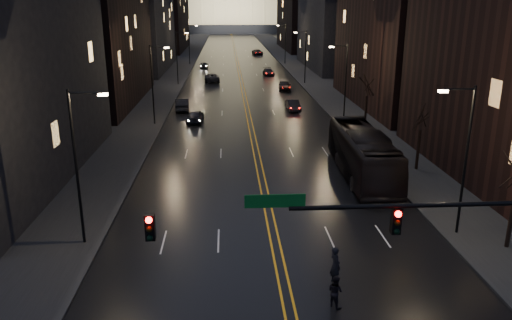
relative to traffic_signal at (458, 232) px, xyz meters
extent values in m
cube|color=black|center=(-5.91, 130.00, -5.09)|extent=(20.00, 320.00, 0.02)
cube|color=black|center=(-19.91, 130.00, -5.02)|extent=(8.00, 320.00, 0.16)
cube|color=black|center=(8.09, 130.00, -5.02)|extent=(8.00, 320.00, 0.16)
cube|color=orange|center=(-5.91, 130.00, -5.08)|extent=(0.62, 320.00, 0.01)
cube|color=black|center=(-26.91, 92.00, 4.90)|extent=(12.00, 34.00, 20.00)
cube|color=black|center=(-26.91, 140.00, 6.90)|extent=(12.00, 40.00, 24.00)
cube|color=black|center=(15.09, 92.00, 7.90)|extent=(12.00, 34.00, 26.00)
cube|color=black|center=(15.09, 140.00, 5.90)|extent=(12.00, 40.00, 22.00)
cube|color=black|center=(-5.91, 250.00, -3.10)|extent=(90.00, 50.00, 4.00)
cylinder|color=black|center=(-0.41, 0.00, 1.10)|extent=(12.00, 0.18, 0.18)
cube|color=black|center=(-11.41, 0.00, 0.50)|extent=(0.35, 0.30, 1.00)
cube|color=black|center=(-2.41, 0.00, 0.50)|extent=(0.35, 0.30, 1.00)
sphere|color=#FF0705|center=(-11.41, -0.18, 0.85)|extent=(0.24, 0.24, 0.24)
sphere|color=#FF0705|center=(-2.41, -0.18, 0.85)|extent=(0.24, 0.24, 0.24)
cube|color=#053F14|center=(-6.91, 0.00, 1.40)|extent=(2.20, 0.06, 0.50)
cylinder|color=black|center=(5.09, 10.00, -0.60)|extent=(0.16, 0.16, 9.00)
cylinder|color=black|center=(4.19, 10.00, 3.70)|extent=(1.80, 0.10, 0.10)
cube|color=#F7C894|center=(3.29, 10.00, 3.60)|extent=(0.50, 0.25, 0.15)
cylinder|color=black|center=(-16.91, 10.00, -0.60)|extent=(0.16, 0.16, 9.00)
cylinder|color=black|center=(-16.01, 10.00, 3.70)|extent=(1.80, 0.10, 0.10)
cube|color=#F7C894|center=(-15.11, 10.00, 3.60)|extent=(0.50, 0.25, 0.15)
cylinder|color=black|center=(5.09, 40.00, -0.60)|extent=(0.16, 0.16, 9.00)
cylinder|color=black|center=(4.19, 40.00, 3.70)|extent=(1.80, 0.10, 0.10)
cube|color=#F7C894|center=(3.29, 40.00, 3.60)|extent=(0.50, 0.25, 0.15)
cylinder|color=black|center=(-16.91, 40.00, -0.60)|extent=(0.16, 0.16, 9.00)
cylinder|color=black|center=(-16.01, 40.00, 3.70)|extent=(1.80, 0.10, 0.10)
cube|color=#F7C894|center=(-15.11, 40.00, 3.60)|extent=(0.50, 0.25, 0.15)
cylinder|color=black|center=(5.09, 70.00, -0.60)|extent=(0.16, 0.16, 9.00)
cylinder|color=black|center=(4.19, 70.00, 3.70)|extent=(1.80, 0.10, 0.10)
cube|color=#F7C894|center=(3.29, 70.00, 3.60)|extent=(0.50, 0.25, 0.15)
cylinder|color=black|center=(-16.91, 70.00, -0.60)|extent=(0.16, 0.16, 9.00)
cylinder|color=black|center=(-16.01, 70.00, 3.70)|extent=(1.80, 0.10, 0.10)
cube|color=#F7C894|center=(-15.11, 70.00, 3.60)|extent=(0.50, 0.25, 0.15)
cylinder|color=black|center=(5.09, 100.00, -0.60)|extent=(0.16, 0.16, 9.00)
cylinder|color=black|center=(4.19, 100.00, 3.70)|extent=(1.80, 0.10, 0.10)
cube|color=#F7C894|center=(3.29, 100.00, 3.60)|extent=(0.50, 0.25, 0.15)
cylinder|color=black|center=(-16.91, 100.00, -0.60)|extent=(0.16, 0.16, 9.00)
cylinder|color=black|center=(-16.01, 100.00, 3.70)|extent=(1.80, 0.10, 0.10)
cube|color=#F7C894|center=(-15.11, 100.00, 3.60)|extent=(0.50, 0.25, 0.15)
cylinder|color=black|center=(7.09, 8.00, -3.35)|extent=(0.24, 0.24, 3.50)
cylinder|color=black|center=(7.09, 22.00, -3.35)|extent=(0.24, 0.24, 3.50)
cylinder|color=black|center=(7.09, 38.00, -3.35)|extent=(0.24, 0.24, 3.50)
imported|color=black|center=(2.18, 21.04, -3.22)|extent=(3.61, 13.63, 3.77)
imported|color=black|center=(-12.31, 41.04, -4.33)|extent=(1.99, 4.59, 1.54)
imported|color=black|center=(-14.41, 48.14, -4.30)|extent=(2.09, 5.02, 1.62)
imported|color=black|center=(-11.16, 73.22, -4.34)|extent=(2.89, 5.64, 1.52)
imported|color=black|center=(-13.41, 93.58, -4.47)|extent=(2.05, 4.47, 1.27)
imported|color=black|center=(0.04, 47.16, -4.41)|extent=(1.68, 4.26, 1.38)
imported|color=black|center=(0.78, 63.27, -4.30)|extent=(2.29, 4.86, 1.61)
imported|color=black|center=(-0.39, 80.70, -4.42)|extent=(2.14, 4.81, 1.37)
imported|color=black|center=(0.13, 123.30, -4.38)|extent=(3.00, 5.46, 1.45)
imported|color=black|center=(-3.39, 5.00, -4.12)|extent=(0.67, 0.83, 1.97)
imported|color=black|center=(-3.80, 3.03, -4.32)|extent=(0.80, 0.86, 1.57)
camera|label=1|loc=(-8.57, -16.56, 8.13)|focal=35.00mm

